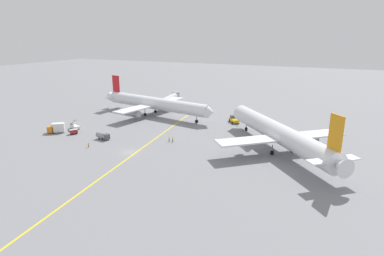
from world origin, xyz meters
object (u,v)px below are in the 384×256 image
Objects in this scene: airliner_being_pushed at (278,133)px; pushback_tug at (234,119)px; ground_crew_wing_walker_right at (88,145)px; gse_catering_truck_tall at (56,128)px; ground_crew_ramp_agent_by_cones at (169,139)px; gse_stair_truck_yellow at (75,126)px; ground_crew_marshaller_foreground at (173,140)px; airliner_at_gate_left at (155,104)px; gse_baggage_cart_near_cluster at (74,132)px; jet_bridge at (171,98)px; gse_fuel_bowser_stubby at (103,136)px.

airliner_being_pushed is 5.71× the size of pushback_tug.
pushback_tug reaches higher than ground_crew_wing_walker_right.
ground_crew_ramp_agent_by_cones is at bearing 10.82° from gse_catering_truck_tall.
gse_stair_truck_yellow reaches higher than ground_crew_marshaller_foreground.
ground_crew_ramp_agent_by_cones is (22.92, -29.66, -4.38)m from airliner_at_gate_left.
airliner_being_pushed is 7.93× the size of gse_catering_truck_tall.
pushback_tug is 1.39× the size of gse_catering_truck_tall.
gse_baggage_cart_near_cluster is 6.89m from gse_stair_truck_yellow.
gse_baggage_cart_near_cluster is at bearing -140.09° from pushback_tug.
ground_crew_wing_walker_right is (-32.59, -48.40, -0.36)m from pushback_tug.
ground_crew_ramp_agent_by_cones is at bearing -62.37° from jet_bridge.
pushback_tug is 5.28× the size of ground_crew_wing_walker_right.
gse_catering_truck_tall is 3.51× the size of ground_crew_marshaller_foreground.
jet_bridge is (15.66, 58.56, 2.14)m from gse_catering_truck_tall.
ground_crew_wing_walker_right is at bearing -19.38° from gse_catering_truck_tall.
ground_crew_marshaller_foreground is at bearing -108.14° from pushback_tug.
airliner_at_gate_left reaches higher than pushback_tug.
gse_fuel_bowser_stubby is 23.99m from ground_crew_marshaller_foreground.
ground_crew_marshaller_foreground is at bearing 10.50° from gse_baggage_cart_near_cluster.
gse_stair_truck_yellow is 23.79m from ground_crew_wing_walker_right.
ground_crew_marshaller_foreground is at bearing 2.16° from gse_stair_truck_yellow.
airliner_at_gate_left reaches higher than gse_stair_truck_yellow.
airliner_being_pushed reaches higher than ground_crew_ramp_agent_by_cones.
gse_catering_truck_tall reaches higher than ground_crew_wing_walker_right.
airliner_at_gate_left is at bearing 157.97° from airliner_being_pushed.
pushback_tug is at bearing 56.05° from ground_crew_wing_walker_right.
ground_crew_marshaller_foreground is 0.08× the size of jet_bridge.
gse_catering_truck_tall is 42.87m from ground_crew_ramp_agent_by_cones.
gse_stair_truck_yellow is at bearing -146.46° from pushback_tug.
gse_stair_truck_yellow is at bearing -104.26° from jet_bridge.
ground_crew_marshaller_foreground reaches higher than gse_baggage_cart_near_cluster.
pushback_tug is at bearing 50.01° from gse_fuel_bowser_stubby.
pushback_tug is 61.62m from gse_baggage_cart_near_cluster.
gse_stair_truck_yellow is 6.96m from gse_catering_truck_tall.
ground_crew_marshaller_foreground is (22.85, 7.28, -0.43)m from gse_fuel_bowser_stubby.
gse_stair_truck_yellow is 41.05m from ground_crew_marshaller_foreground.
ground_crew_marshaller_foreground is 57.74m from jet_bridge.
ground_crew_wing_walker_right is (-54.62, -22.23, -4.75)m from airliner_being_pushed.
ground_crew_wing_walker_right is (14.68, -8.86, -0.03)m from gse_baggage_cart_near_cluster.
ground_crew_ramp_agent_by_cones is 0.08× the size of jet_bridge.
jet_bridge is at bearing 117.63° from ground_crew_ramp_agent_by_cones.
gse_baggage_cart_near_cluster is 1.96× the size of ground_crew_wing_walker_right.
pushback_tug is 34.48m from ground_crew_marshaller_foreground.
gse_stair_truck_yellow is 39.71m from ground_crew_ramp_agent_by_cones.
gse_fuel_bowser_stubby is 8.42m from ground_crew_wing_walker_right.
ground_crew_ramp_agent_by_cones is (-34.12, -6.58, -4.66)m from airliner_being_pushed.
gse_fuel_bowser_stubby is (-55.62, -13.88, -4.25)m from airliner_being_pushed.
gse_fuel_bowser_stubby reaches higher than gse_baggage_cart_near_cluster.
airliner_at_gate_left is 11.95× the size of gse_stair_truck_yellow.
gse_baggage_cart_near_cluster is 0.52× the size of gse_catering_truck_tall.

